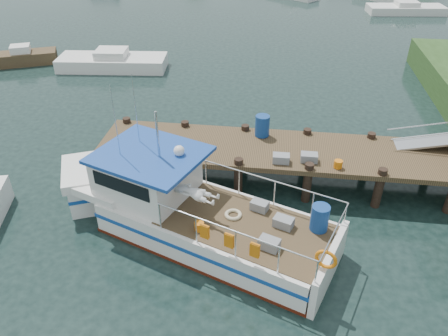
# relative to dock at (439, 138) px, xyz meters

# --- Properties ---
(ground_plane) EXTENTS (160.00, 160.00, 0.00)m
(ground_plane) POSITION_rel_dock_xyz_m (-6.51, -0.01, -2.24)
(ground_plane) COLOR black
(dock) EXTENTS (16.60, 3.00, 4.78)m
(dock) POSITION_rel_dock_xyz_m (0.00, 0.00, 0.00)
(dock) COLOR #453520
(dock) RESTS_ON ground
(lobster_boat) EXTENTS (10.17, 5.96, 5.01)m
(lobster_boat) POSITION_rel_dock_xyz_m (-8.66, -3.46, -1.33)
(lobster_boat) COLOR silver
(lobster_boat) RESTS_ON ground
(moored_rowboat) EXTENTS (4.41, 3.00, 1.22)m
(moored_rowboat) POSITION_rel_dock_xyz_m (-22.32, 11.06, -1.79)
(moored_rowboat) COLOR #453520
(moored_rowboat) RESTS_ON ground
(moored_a) EXTENTS (6.86, 2.90, 1.23)m
(moored_a) POSITION_rel_dock_xyz_m (-16.26, 11.01, -1.79)
(moored_a) COLOR silver
(moored_a) RESTS_ON ground
(moored_c) EXTENTS (6.96, 3.07, 1.06)m
(moored_c) POSITION_rel_dock_xyz_m (5.09, 28.11, -1.85)
(moored_c) COLOR silver
(moored_c) RESTS_ON ground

